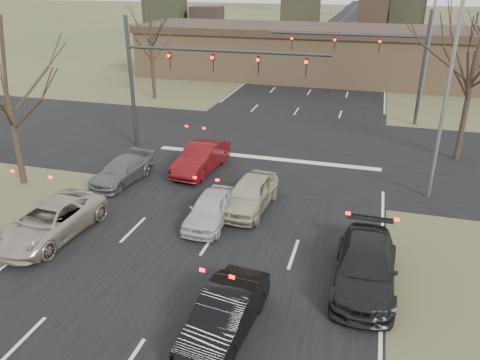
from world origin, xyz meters
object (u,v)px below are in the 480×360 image
at_px(mast_arm_near, 180,69).
at_px(building, 340,53).
at_px(mast_arm_far, 383,53).
at_px(car_black_hatch, 225,314).
at_px(car_red_ahead, 201,158).
at_px(car_silver_ahead, 250,194).
at_px(car_white_sedan, 211,209).
at_px(car_silver_suv, 50,221).
at_px(streetlight_right_near, 444,85).
at_px(streetlight_right_far, 427,40).
at_px(car_charcoal_sedan, 365,267).
at_px(car_grey_ahead, 122,171).

bearing_deg(mast_arm_near, building, 73.87).
height_order(mast_arm_far, car_black_hatch, mast_arm_far).
height_order(mast_arm_far, car_red_ahead, mast_arm_far).
bearing_deg(car_red_ahead, car_silver_ahead, -38.76).
bearing_deg(car_white_sedan, car_black_hatch, -67.54).
relative_size(car_silver_suv, car_red_ahead, 1.12).
xyz_separation_m(mast_arm_near, streetlight_right_near, (14.05, -3.00, 0.51)).
height_order(mast_arm_far, car_silver_ahead, mast_arm_far).
height_order(car_black_hatch, car_silver_ahead, car_silver_ahead).
height_order(streetlight_right_far, car_silver_suv, streetlight_right_far).
height_order(mast_arm_near, car_white_sedan, mast_arm_near).
relative_size(mast_arm_far, car_white_sedan, 2.80).
relative_size(car_silver_suv, car_silver_ahead, 1.18).
relative_size(streetlight_right_far, car_white_sedan, 2.51).
xyz_separation_m(car_silver_suv, car_silver_ahead, (7.32, 4.80, 0.03)).
bearing_deg(car_silver_suv, mast_arm_far, 63.27).
relative_size(streetlight_right_near, car_black_hatch, 2.32).
bearing_deg(car_white_sedan, streetlight_right_near, 29.77).
bearing_deg(car_charcoal_sedan, mast_arm_far, 90.45).
bearing_deg(mast_arm_far, car_grey_ahead, -129.36).
xyz_separation_m(car_black_hatch, car_red_ahead, (-5.24, 12.02, 0.06)).
relative_size(car_charcoal_sedan, car_red_ahead, 1.11).
bearing_deg(streetlight_right_far, building, 123.65).
distance_m(mast_arm_far, car_silver_suv, 25.26).
relative_size(car_white_sedan, car_charcoal_sedan, 0.77).
height_order(car_black_hatch, car_red_ahead, car_red_ahead).
distance_m(mast_arm_near, car_white_sedan, 10.60).
relative_size(car_silver_suv, car_charcoal_sedan, 1.01).
xyz_separation_m(mast_arm_far, car_red_ahead, (-9.18, -12.91, -4.25)).
height_order(mast_arm_near, car_silver_suv, mast_arm_near).
bearing_deg(car_silver_suv, car_charcoal_sedan, 4.75).
distance_m(streetlight_right_far, car_black_hatch, 30.18).
relative_size(building, mast_arm_near, 3.50).
distance_m(car_silver_suv, car_charcoal_sedan, 12.72).
xyz_separation_m(streetlight_right_far, car_black_hatch, (-7.08, -28.93, -4.88)).
bearing_deg(building, car_red_ahead, -100.16).
height_order(car_white_sedan, car_black_hatch, car_black_hatch).
bearing_deg(car_black_hatch, streetlight_right_near, 66.47).
bearing_deg(streetlight_right_near, mast_arm_near, 167.95).
height_order(car_silver_suv, car_red_ahead, car_red_ahead).
bearing_deg(mast_arm_far, building, 105.58).
distance_m(car_black_hatch, car_charcoal_sedan, 5.44).
distance_m(streetlight_right_near, car_red_ahead, 12.76).
bearing_deg(car_charcoal_sedan, streetlight_right_far, 83.34).
xyz_separation_m(car_charcoal_sedan, car_silver_ahead, (-5.40, 4.62, 0.01)).
bearing_deg(car_red_ahead, car_black_hatch, -61.08).
distance_m(car_black_hatch, car_silver_ahead, 8.44).
distance_m(building, car_grey_ahead, 31.69).
distance_m(car_white_sedan, car_silver_ahead, 2.23).
xyz_separation_m(mast_arm_near, streetlight_right_far, (14.55, 14.00, 0.51)).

